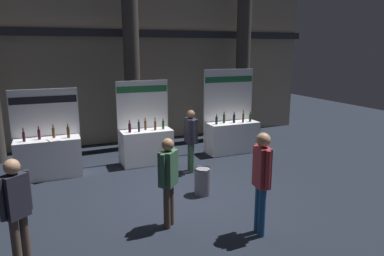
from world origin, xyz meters
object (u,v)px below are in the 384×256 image
(exhibitor_booth_1, at_px, (146,143))
(visitor_3, at_px, (16,206))
(exhibitor_booth_0, at_px, (49,154))
(exhibitor_booth_2, at_px, (232,133))
(trash_bin, at_px, (203,181))
(visitor_1, at_px, (168,175))
(visitor_4, at_px, (262,176))
(visitor_0, at_px, (191,135))

(exhibitor_booth_1, bearing_deg, visitor_3, -126.63)
(exhibitor_booth_0, relative_size, exhibitor_booth_2, 0.86)
(exhibitor_booth_0, xyz_separation_m, exhibitor_booth_1, (2.56, 0.10, 0.00))
(trash_bin, bearing_deg, visitor_1, -137.08)
(trash_bin, height_order, visitor_3, visitor_3)
(visitor_4, bearing_deg, visitor_3, 89.47)
(visitor_1, relative_size, visitor_3, 0.99)
(exhibitor_booth_2, bearing_deg, exhibitor_booth_1, -178.98)
(visitor_4, bearing_deg, exhibitor_booth_1, 17.22)
(exhibitor_booth_0, distance_m, visitor_3, 3.96)
(exhibitor_booth_1, bearing_deg, visitor_4, -80.12)
(exhibitor_booth_1, height_order, exhibitor_booth_2, exhibitor_booth_2)
(trash_bin, relative_size, visitor_4, 0.33)
(visitor_0, distance_m, visitor_1, 2.95)
(exhibitor_booth_2, height_order, visitor_0, exhibitor_booth_2)
(exhibitor_booth_0, height_order, visitor_1, exhibitor_booth_0)
(exhibitor_booth_0, xyz_separation_m, visitor_1, (1.98, -3.57, 0.40))
(visitor_1, relative_size, visitor_4, 0.91)
(trash_bin, relative_size, visitor_0, 0.37)
(visitor_1, bearing_deg, visitor_3, -38.55)
(exhibitor_booth_2, distance_m, visitor_3, 7.05)
(exhibitor_booth_1, relative_size, visitor_0, 1.40)
(trash_bin, distance_m, visitor_0, 1.65)
(exhibitor_booth_0, relative_size, visitor_4, 1.20)
(trash_bin, height_order, visitor_4, visitor_4)
(visitor_1, xyz_separation_m, visitor_3, (-2.41, -0.35, -0.00))
(exhibitor_booth_0, height_order, visitor_3, exhibitor_booth_0)
(visitor_0, relative_size, visitor_4, 0.90)
(exhibitor_booth_0, bearing_deg, visitor_3, -96.23)
(visitor_3, bearing_deg, exhibitor_booth_0, -134.15)
(visitor_4, bearing_deg, visitor_1, 65.04)
(exhibitor_booth_1, relative_size, trash_bin, 3.80)
(exhibitor_booth_2, distance_m, visitor_0, 2.23)
(exhibitor_booth_0, xyz_separation_m, visitor_4, (3.35, -4.44, 0.50))
(visitor_0, xyz_separation_m, visitor_3, (-3.88, -2.90, -0.01))
(exhibitor_booth_1, xyz_separation_m, visitor_4, (0.79, -4.54, 0.49))
(trash_bin, bearing_deg, visitor_4, -83.93)
(exhibitor_booth_2, distance_m, visitor_1, 5.01)
(exhibitor_booth_2, relative_size, visitor_3, 1.53)
(exhibitor_booth_0, bearing_deg, trash_bin, -38.34)
(exhibitor_booth_0, distance_m, visitor_1, 4.10)
(visitor_0, height_order, visitor_4, visitor_4)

